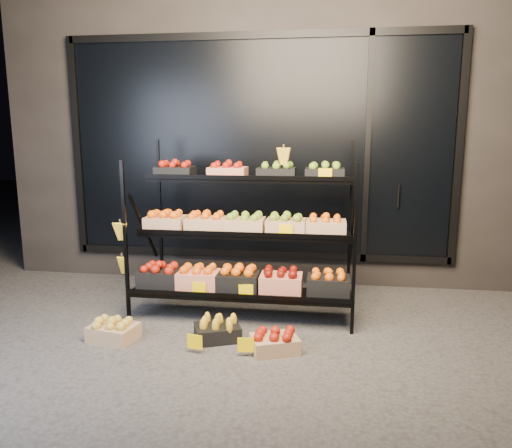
% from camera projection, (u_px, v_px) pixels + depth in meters
% --- Properties ---
extents(ground, '(24.00, 24.00, 0.00)m').
position_uv_depth(ground, '(233.00, 335.00, 4.35)').
color(ground, '#514F4C').
rests_on(ground, ground).
extents(building, '(6.00, 2.08, 3.50)m').
position_uv_depth(building, '(269.00, 131.00, 6.54)').
color(building, '#2D2826').
rests_on(building, ground).
extents(display_rack, '(2.18, 1.02, 1.71)m').
position_uv_depth(display_rack, '(243.00, 233.00, 4.79)').
color(display_rack, black).
rests_on(display_rack, ground).
extents(tag_floor_a, '(0.13, 0.01, 0.12)m').
position_uv_depth(tag_floor_a, '(195.00, 347.00, 3.99)').
color(tag_floor_a, '#FFCB00').
rests_on(tag_floor_a, ground).
extents(tag_floor_b, '(0.13, 0.01, 0.12)m').
position_uv_depth(tag_floor_b, '(246.00, 350.00, 3.93)').
color(tag_floor_b, '#FFCB00').
rests_on(tag_floor_b, ground).
extents(floor_crate_left, '(0.43, 0.35, 0.20)m').
position_uv_depth(floor_crate_left, '(113.00, 329.00, 4.25)').
color(floor_crate_left, tan).
rests_on(floor_crate_left, ground).
extents(floor_crate_midleft, '(0.45, 0.39, 0.19)m').
position_uv_depth(floor_crate_midleft, '(218.00, 330.00, 4.24)').
color(floor_crate_midleft, black).
rests_on(floor_crate_midleft, ground).
extents(floor_crate_midright, '(0.44, 0.39, 0.19)m').
position_uv_depth(floor_crate_midright, '(275.00, 341.00, 4.02)').
color(floor_crate_midright, tan).
rests_on(floor_crate_midright, ground).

